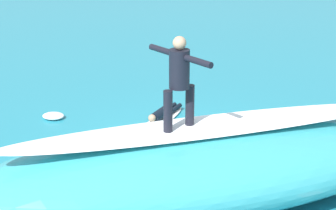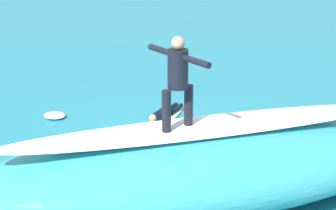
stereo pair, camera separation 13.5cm
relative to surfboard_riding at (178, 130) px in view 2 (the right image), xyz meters
name	(u,v)px [view 2 (the right image)]	position (x,y,z in m)	size (l,w,h in m)	color
ground_plane	(188,150)	(-0.80, -2.48, -1.59)	(120.00, 120.00, 0.00)	teal
wave_crest	(203,167)	(-0.50, -0.05, -0.81)	(9.05, 3.08, 1.55)	teal
wave_foam_lip	(204,127)	(-0.50, -0.05, 0.00)	(7.69, 1.08, 0.08)	white
surfboard_riding	(178,130)	(0.00, 0.00, 0.00)	(2.23, 0.51, 0.07)	yellow
surfer_riding	(178,76)	(0.00, 0.00, 1.03)	(0.83, 1.48, 1.70)	black
surfboard_paddling	(161,120)	(-0.51, -4.39, -1.55)	(2.40, 0.50, 0.08)	silver
surfer_paddling	(164,113)	(-0.58, -4.49, -1.39)	(1.15, 1.38, 0.29)	black
buoy_marker	(12,203)	(3.05, -0.24, -1.30)	(0.58, 0.58, 0.99)	yellow
foam_patch_near	(55,115)	(2.27, -5.21, -1.52)	(0.59, 0.50, 0.15)	white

